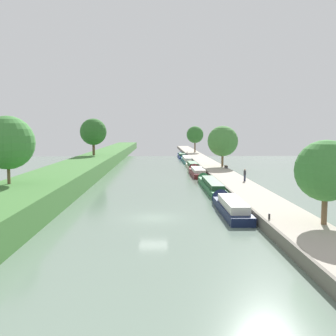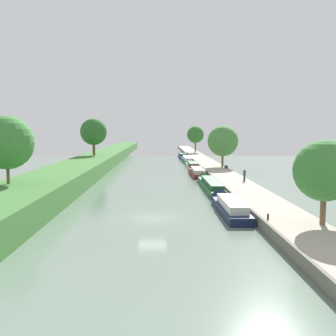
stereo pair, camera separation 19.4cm
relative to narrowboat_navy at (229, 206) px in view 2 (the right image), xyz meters
The scene contains 19 objects.
ground_plane 7.64m from the narrowboat_navy, 163.43° to the right, with size 160.00×160.00×0.00m, color slate.
left_grassy_bank 19.98m from the narrowboat_navy, behind, with size 7.49×260.00×2.46m.
right_towpath 4.30m from the narrowboat_navy, 30.38° to the right, with size 4.41×260.00×0.90m.
stone_quay 2.58m from the narrowboat_navy, 57.61° to the right, with size 0.25×260.00×0.95m.
narrowboat_navy is the anchor object (origin of this frame).
narrowboat_green 14.62m from the narrowboat_navy, 89.44° to the left, with size 1.88×16.06×1.83m.
narrowboat_maroon 30.42m from the narrowboat_navy, 90.13° to the left, with size 2.20×11.99×2.09m.
narrowboat_cream 42.86m from the narrowboat_navy, 89.85° to the left, with size 1.95×11.63×1.87m.
narrowboat_teal 57.97m from the narrowboat_navy, 89.92° to the left, with size 1.88×16.32×1.95m.
narrowboat_blue 72.78m from the narrowboat_navy, 90.13° to the left, with size 1.96×12.67×1.87m.
tree_rightbank_near 10.80m from the narrowboat_navy, 57.22° to the right, with size 4.50×4.50×6.24m.
tree_rightbank_midnear 36.63m from the narrowboat_navy, 81.62° to the left, with size 5.74×5.74×7.69m.
tree_rightbank_midfar 81.31m from the narrowboat_navy, 86.88° to the left, with size 5.15×5.15×8.05m.
tree_leftbank_downstream 50.12m from the narrowboat_navy, 114.41° to the left, with size 5.58×5.58×7.76m.
tree_leftbank_upstream 22.73m from the narrowboat_navy, behind, with size 5.32×5.32×6.78m.
person_walking 16.30m from the narrowboat_navy, 72.44° to the left, with size 0.34×0.34×1.66m.
mooring_bollard_near 6.89m from the narrowboat_navy, 74.79° to the right, with size 0.16×0.16×0.45m.
mooring_bollard_far 78.32m from the narrowboat_navy, 88.68° to the left, with size 0.16×0.16×0.45m.
park_bench 33.34m from the narrowboat_navy, 80.57° to the left, with size 0.44×1.50×0.47m.
Camera 2 is at (0.64, -33.42, 7.86)m, focal length 40.71 mm.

